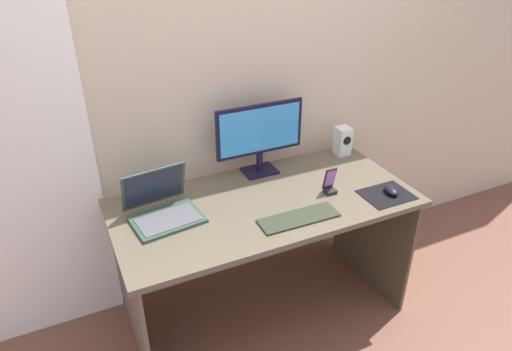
# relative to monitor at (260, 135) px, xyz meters

# --- Properties ---
(ground_plane) EXTENTS (8.00, 8.00, 0.00)m
(ground_plane) POSITION_rel_monitor_xyz_m (-0.10, -0.28, -0.97)
(ground_plane) COLOR brown
(wall_back) EXTENTS (6.00, 0.04, 2.50)m
(wall_back) POSITION_rel_monitor_xyz_m (-0.10, 0.16, 0.28)
(wall_back) COLOR #C4B49D
(wall_back) RESTS_ON ground_plane
(desk) EXTENTS (1.49, 0.72, 0.74)m
(desk) POSITION_rel_monitor_xyz_m (-0.10, -0.28, -0.37)
(desk) COLOR brown
(desk) RESTS_ON ground_plane
(monitor) EXTENTS (0.49, 0.14, 0.39)m
(monitor) POSITION_rel_monitor_xyz_m (0.00, 0.00, 0.00)
(monitor) COLOR black
(monitor) RESTS_ON desk
(speaker_right) EXTENTS (0.08, 0.09, 0.17)m
(speaker_right) POSITION_rel_monitor_xyz_m (0.53, -0.01, -0.14)
(speaker_right) COLOR silver
(speaker_right) RESTS_ON desk
(laptop) EXTENTS (0.34, 0.32, 0.22)m
(laptop) POSITION_rel_monitor_xyz_m (-0.59, -0.20, -0.18)
(laptop) COLOR #2C4339
(laptop) RESTS_ON desk
(keyboard_external) EXTENTS (0.38, 0.13, 0.01)m
(keyboard_external) POSITION_rel_monitor_xyz_m (-0.03, -0.49, -0.22)
(keyboard_external) COLOR #262D20
(keyboard_external) RESTS_ON desk
(mousepad) EXTENTS (0.25, 0.20, 0.00)m
(mousepad) POSITION_rel_monitor_xyz_m (0.47, -0.49, -0.22)
(mousepad) COLOR black
(mousepad) RESTS_ON desk
(mouse) EXTENTS (0.08, 0.11, 0.04)m
(mouse) POSITION_rel_monitor_xyz_m (0.50, -0.49, -0.20)
(mouse) COLOR black
(mouse) RESTS_ON mousepad
(phone_in_dock) EXTENTS (0.06, 0.06, 0.14)m
(phone_in_dock) POSITION_rel_monitor_xyz_m (0.23, -0.35, -0.18)
(phone_in_dock) COLOR black
(phone_in_dock) RESTS_ON desk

